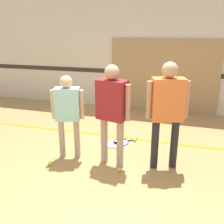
% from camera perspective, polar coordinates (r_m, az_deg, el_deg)
% --- Properties ---
extents(ground_plane, '(16.00, 16.00, 0.00)m').
position_cam_1_polar(ground_plane, '(4.22, -1.71, -11.99)').
color(ground_plane, '#A87F4C').
extents(wall_back, '(16.00, 0.07, 3.20)m').
position_cam_1_polar(wall_back, '(6.83, 6.87, 13.75)').
color(wall_back, beige).
rests_on(wall_back, ground_plane).
extents(wall_panel, '(2.80, 0.05, 1.90)m').
position_cam_1_polar(wall_panel, '(6.77, 11.66, 7.96)').
color(wall_panel, '#9E7F56').
rests_on(wall_panel, ground_plane).
extents(floor_stripe, '(14.40, 0.10, 0.01)m').
position_cam_1_polar(floor_stripe, '(5.21, 2.24, -5.77)').
color(floor_stripe, orange).
rests_on(floor_stripe, ground_plane).
extents(person_instructor, '(0.61, 0.35, 1.64)m').
position_cam_1_polar(person_instructor, '(3.87, 0.00, 1.58)').
color(person_instructor, tan).
rests_on(person_instructor, ground_plane).
extents(person_student_left, '(0.53, 0.32, 1.44)m').
position_cam_1_polar(person_student_left, '(4.19, -10.10, 0.83)').
color(person_student_left, tan).
rests_on(person_student_left, ground_plane).
extents(person_student_right, '(0.62, 0.40, 1.70)m').
position_cam_1_polar(person_student_right, '(3.84, 12.53, 1.56)').
color(person_student_right, '#232328').
rests_on(person_student_right, ground_plane).
extents(racket_spare_on_floor, '(0.51, 0.46, 0.03)m').
position_cam_1_polar(racket_spare_on_floor, '(4.97, 2.15, -6.89)').
color(racket_spare_on_floor, blue).
rests_on(racket_spare_on_floor, ground_plane).
extents(racket_second_spare, '(0.42, 0.55, 0.03)m').
position_cam_1_polar(racket_second_spare, '(4.88, 0.25, -7.36)').
color(racket_second_spare, '#C6D838').
rests_on(racket_second_spare, ground_plane).
extents(tennis_ball_near_instructor, '(0.07, 0.07, 0.07)m').
position_cam_1_polar(tennis_ball_near_instructor, '(4.03, 1.75, -13.04)').
color(tennis_ball_near_instructor, '#CCE038').
rests_on(tennis_ball_near_instructor, ground_plane).
extents(tennis_ball_by_spare_racket, '(0.07, 0.07, 0.07)m').
position_cam_1_polar(tennis_ball_by_spare_racket, '(5.03, 5.21, -6.36)').
color(tennis_ball_by_spare_racket, '#CCE038').
rests_on(tennis_ball_by_spare_racket, ground_plane).
extents(tennis_ball_stray_left, '(0.07, 0.07, 0.07)m').
position_cam_1_polar(tennis_ball_stray_left, '(4.31, -14.02, -11.39)').
color(tennis_ball_stray_left, '#CCE038').
rests_on(tennis_ball_stray_left, ground_plane).
extents(tennis_ball_stray_right, '(0.07, 0.07, 0.07)m').
position_cam_1_polar(tennis_ball_stray_right, '(4.82, -11.23, -7.82)').
color(tennis_ball_stray_right, '#CCE038').
rests_on(tennis_ball_stray_right, ground_plane).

